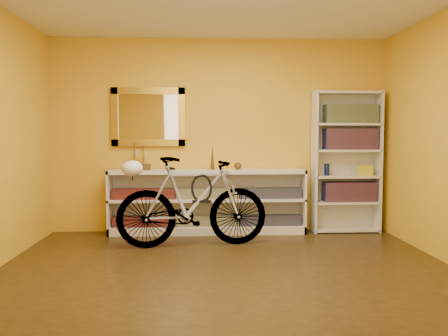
{
  "coord_description": "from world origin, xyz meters",
  "views": [
    {
      "loc": [
        -0.26,
        -4.39,
        1.31
      ],
      "look_at": [
        0.0,
        0.7,
        0.95
      ],
      "focal_mm": 37.74,
      "sensor_mm": 36.0,
      "label": 1
    }
  ],
  "objects_px": {
    "console_unit": "(207,202)",
    "bookcase": "(346,162)",
    "helmet": "(132,168)",
    "bicycle": "(193,202)"
  },
  "relations": [
    {
      "from": "console_unit",
      "to": "bookcase",
      "type": "relative_size",
      "value": 1.37
    },
    {
      "from": "console_unit",
      "to": "helmet",
      "type": "bearing_deg",
      "value": -135.79
    },
    {
      "from": "console_unit",
      "to": "bicycle",
      "type": "bearing_deg",
      "value": -103.72
    },
    {
      "from": "console_unit",
      "to": "helmet",
      "type": "relative_size",
      "value": 10.78
    },
    {
      "from": "bookcase",
      "to": "console_unit",
      "type": "bearing_deg",
      "value": -179.23
    },
    {
      "from": "bicycle",
      "to": "helmet",
      "type": "relative_size",
      "value": 7.45
    },
    {
      "from": "bookcase",
      "to": "bicycle",
      "type": "xyz_separation_m",
      "value": [
        -2.05,
        -0.78,
        -0.42
      ]
    },
    {
      "from": "bicycle",
      "to": "helmet",
      "type": "distance_m",
      "value": 0.8
    },
    {
      "from": "console_unit",
      "to": "helmet",
      "type": "distance_m",
      "value": 1.31
    },
    {
      "from": "bookcase",
      "to": "bicycle",
      "type": "height_order",
      "value": "bookcase"
    }
  ]
}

